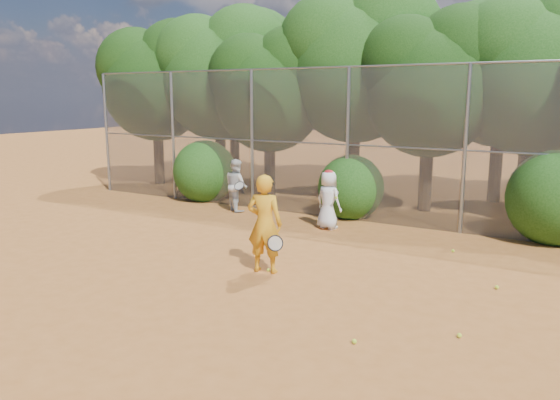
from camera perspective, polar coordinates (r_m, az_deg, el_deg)
The scene contains 22 objects.
ground at distance 9.27m, azimuth -2.54°, elevation -9.83°, with size 80.00×80.00×0.00m, color #9E5923.
fence_back at distance 14.18m, azimuth 10.34°, elevation 5.75°, with size 20.05×0.09×4.03m.
tree_0 at distance 20.87m, azimuth -12.68°, elevation 12.41°, with size 4.38×3.81×6.00m.
tree_1 at distance 19.67m, azimuth -6.19°, elevation 13.39°, with size 4.64×4.03×6.35m.
tree_2 at distance 17.67m, azimuth -0.90°, elevation 11.86°, with size 3.99×3.47×5.47m.
tree_3 at distance 17.47m, azimuth 8.17°, elevation 14.44°, with size 4.89×4.26×6.70m.
tree_4 at distance 16.06m, azimuth 15.69°, elevation 12.20°, with size 4.19×3.64×5.73m.
tree_5 at distance 16.41m, azimuth 25.17°, elevation 12.57°, with size 4.51×3.92×6.17m.
tree_9 at distance 22.13m, azimuth -4.69°, elevation 13.58°, with size 4.83×4.20×6.62m.
tree_10 at distance 19.90m, azimuth 7.94°, elevation 14.66°, with size 5.15×4.48×7.06m.
tree_11 at distance 18.12m, azimuth 22.50°, elevation 12.87°, with size 4.64×4.03×6.35m.
bush_0 at distance 17.45m, azimuth -7.88°, elevation 3.27°, with size 2.00×2.00×2.00m, color #184110.
bush_1 at distance 14.92m, azimuth 7.42°, elevation 1.61°, with size 1.80×1.80×1.80m, color #184110.
bush_2 at distance 13.76m, azimuth 26.96°, elevation 0.58°, with size 2.20×2.20×2.20m, color #184110.
player_yellow at distance 10.14m, azimuth -1.61°, elevation -2.50°, with size 0.87×0.64×1.86m.
player_teen at distance 13.56m, azimuth 5.08°, elevation 0.04°, with size 0.81×0.63×1.48m.
player_white at distance 15.67m, azimuth -4.56°, elevation 1.56°, with size 0.92×0.86×1.50m.
ball_0 at distance 8.09m, azimuth 18.23°, elevation -13.29°, with size 0.07×0.07×0.07m, color #B9DA27.
ball_1 at distance 10.19m, azimuth 21.71°, elevation -8.46°, with size 0.07×0.07×0.07m, color #B9DA27.
ball_2 at distance 7.61m, azimuth 7.77°, elevation -14.43°, with size 0.07×0.07×0.07m, color #B9DA27.
ball_4 at distance 10.38m, azimuth -1.21°, elevation -7.32°, with size 0.07×0.07×0.07m, color #B9DA27.
ball_5 at distance 12.18m, azimuth 17.63°, elevation -5.08°, with size 0.07×0.07×0.07m, color #B9DA27.
Camera 1 is at (4.73, -7.26, 3.27)m, focal length 35.00 mm.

